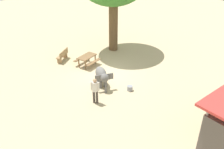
% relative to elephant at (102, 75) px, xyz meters
% --- Properties ---
extents(ground_plane, '(60.00, 60.00, 0.00)m').
position_rel_elephant_xyz_m(ground_plane, '(-1.06, -1.11, -0.78)').
color(ground_plane, tan).
extents(elephant, '(1.36, 1.76, 1.23)m').
position_rel_elephant_xyz_m(elephant, '(0.00, 0.00, 0.00)').
color(elephant, slate).
rests_on(elephant, ground_plane).
extents(person_handler, '(0.38, 0.39, 1.62)m').
position_rel_elephant_xyz_m(person_handler, '(1.44, 1.27, 0.16)').
color(person_handler, '#3F3833').
rests_on(person_handler, ground_plane).
extents(wooden_bench, '(1.37, 1.14, 0.88)m').
position_rel_elephant_xyz_m(wooden_bench, '(0.07, -5.03, -0.31)').
color(wooden_bench, '#9E7A51').
rests_on(wooden_bench, ground_plane).
extents(picnic_table_near, '(1.87, 1.85, 0.78)m').
position_rel_elephant_xyz_m(picnic_table_near, '(-0.94, -3.09, -0.20)').
color(picnic_table_near, brown).
rests_on(picnic_table_near, ground_plane).
extents(feed_bucket, '(0.36, 0.36, 0.32)m').
position_rel_elephant_xyz_m(feed_bucket, '(-1.04, 1.58, -0.62)').
color(feed_bucket, gray).
rests_on(feed_bucket, ground_plane).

